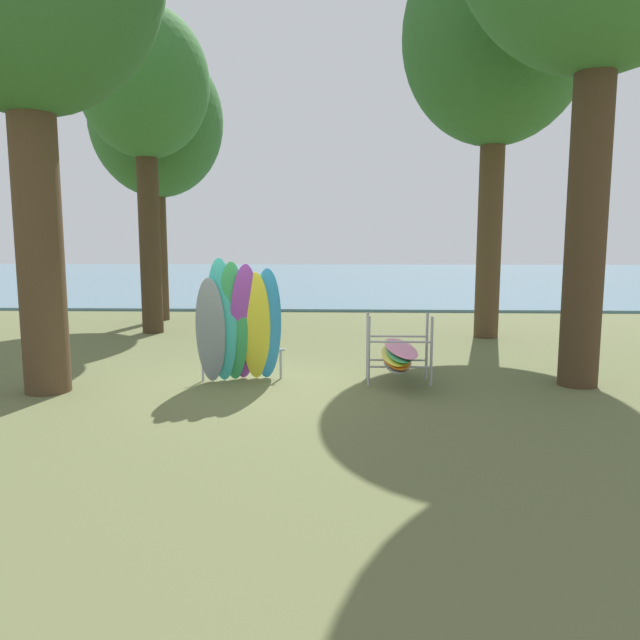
{
  "coord_description": "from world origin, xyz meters",
  "views": [
    {
      "loc": [
        1.6,
        -10.34,
        2.62
      ],
      "look_at": [
        1.17,
        0.72,
        1.1
      ],
      "focal_mm": 33.78,
      "sensor_mm": 36.0,
      "label": 1
    }
  ],
  "objects_px": {
    "tree_far_left_back": "(157,122)",
    "tree_far_right_back": "(497,38)",
    "tree_mid_behind": "(144,88)",
    "leaning_board_pile": "(239,325)",
    "board_storage_rack": "(398,354)"
  },
  "relations": [
    {
      "from": "tree_far_right_back",
      "to": "leaning_board_pile",
      "type": "distance_m",
      "value": 10.1
    },
    {
      "from": "tree_far_right_back",
      "to": "board_storage_rack",
      "type": "height_order",
      "value": "tree_far_right_back"
    },
    {
      "from": "tree_far_right_back",
      "to": "board_storage_rack",
      "type": "bearing_deg",
      "value": -118.43
    },
    {
      "from": "tree_mid_behind",
      "to": "tree_far_left_back",
      "type": "distance_m",
      "value": 2.64
    },
    {
      "from": "tree_far_left_back",
      "to": "board_storage_rack",
      "type": "distance_m",
      "value": 11.99
    },
    {
      "from": "tree_far_right_back",
      "to": "board_storage_rack",
      "type": "relative_size",
      "value": 4.85
    },
    {
      "from": "board_storage_rack",
      "to": "tree_far_left_back",
      "type": "bearing_deg",
      "value": 129.7
    },
    {
      "from": "tree_mid_behind",
      "to": "leaning_board_pile",
      "type": "relative_size",
      "value": 3.79
    },
    {
      "from": "leaning_board_pile",
      "to": "board_storage_rack",
      "type": "xyz_separation_m",
      "value": [
        2.86,
        0.17,
        -0.54
      ]
    },
    {
      "from": "tree_far_left_back",
      "to": "tree_far_right_back",
      "type": "xyz_separation_m",
      "value": [
        9.54,
        -3.0,
        1.38
      ]
    },
    {
      "from": "tree_far_left_back",
      "to": "leaning_board_pile",
      "type": "xyz_separation_m",
      "value": [
        3.9,
        -8.32,
        -5.09
      ]
    },
    {
      "from": "tree_far_left_back",
      "to": "tree_far_right_back",
      "type": "bearing_deg",
      "value": -17.45
    },
    {
      "from": "tree_mid_behind",
      "to": "tree_far_right_back",
      "type": "xyz_separation_m",
      "value": [
        9.07,
        -0.43,
        1.0
      ]
    },
    {
      "from": "tree_far_left_back",
      "to": "tree_mid_behind",
      "type": "bearing_deg",
      "value": -79.46
    },
    {
      "from": "tree_far_left_back",
      "to": "board_storage_rack",
      "type": "relative_size",
      "value": 3.99
    }
  ]
}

